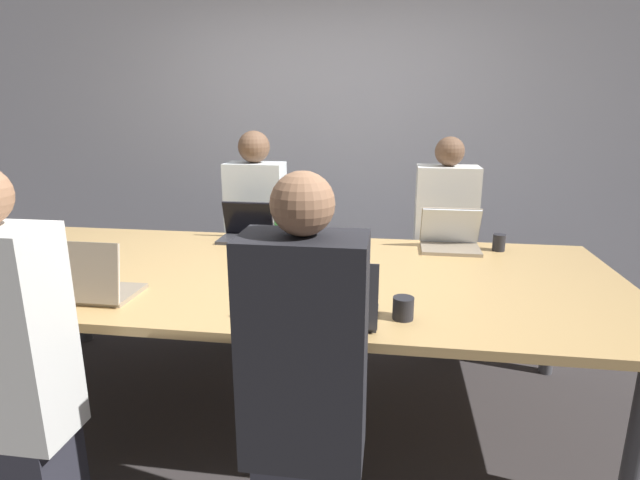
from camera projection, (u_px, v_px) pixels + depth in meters
ground_plane at (283, 402)px, 2.78m from camera, size 24.00×24.00×0.00m
curtain_wall at (328, 130)px, 4.24m from camera, size 12.00×0.06×2.80m
conference_table at (280, 281)px, 2.60m from camera, size 3.45×1.48×0.77m
laptop_near_left at (90, 283)px, 2.18m from camera, size 0.36×0.27×0.28m
person_near_left at (11, 373)px, 1.76m from camera, size 0.40×0.24×1.43m
laptop_far_midleft at (246, 229)px, 3.18m from camera, size 0.32×0.24×0.24m
person_far_midleft at (257, 236)px, 3.56m from camera, size 0.40×0.24×1.44m
cup_far_midleft at (285, 236)px, 3.13m from camera, size 0.09×0.09×0.08m
bottle_far_midleft at (280, 232)px, 3.03m from camera, size 0.06×0.06×0.20m
laptop_far_right at (450, 237)px, 2.97m from camera, size 0.35×0.26×0.25m
person_far_right at (443, 246)px, 3.38m from camera, size 0.40×0.24×1.41m
cup_far_right at (499, 243)px, 2.94m from camera, size 0.07×0.07×0.10m
laptop_near_midright at (332, 305)px, 1.95m from camera, size 0.36×0.26×0.27m
person_near_midright at (304, 392)px, 1.65m from camera, size 0.40×0.24×1.42m
cup_near_midright at (403, 308)px, 2.00m from camera, size 0.08×0.08×0.09m
stapler at (332, 285)px, 2.32m from camera, size 0.07×0.16×0.05m
notebook at (254, 277)px, 2.46m from camera, size 0.22×0.20×0.02m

